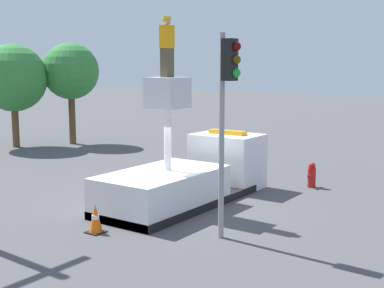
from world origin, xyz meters
name	(u,v)px	position (x,y,z in m)	size (l,w,h in m)	color
ground_plane	(179,204)	(0.00, 0.00, 0.00)	(120.00, 120.00, 0.00)	#4C4C4F
bucket_truck	(188,177)	(0.51, 0.00, 0.77)	(6.63, 2.36, 3.96)	black
worker	(167,47)	(-0.55, 0.00, 4.84)	(0.40, 0.26, 1.75)	brown
traffic_light_pole	(227,95)	(-1.97, -2.93, 3.61)	(0.34, 0.57, 5.10)	gray
fire_hydrant	(312,175)	(4.60, -2.46, 0.44)	(0.53, 0.29, 0.90)	red
traffic_cone_rear	(96,219)	(-3.52, 0.08, 0.37)	(0.45, 0.45, 0.77)	black
tree_left_bg	(13,78)	(4.40, 13.97, 3.61)	(3.50, 3.50, 5.38)	brown
tree_right_bg	(71,72)	(6.94, 12.43, 3.93)	(3.04, 3.04, 5.48)	brown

